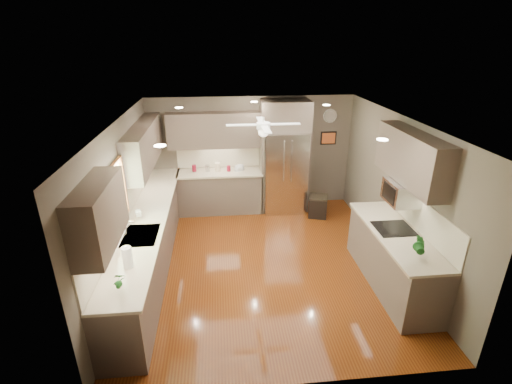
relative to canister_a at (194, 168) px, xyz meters
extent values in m
plane|color=#4D1F0A|center=(1.27, -2.24, -1.02)|extent=(5.00, 5.00, 0.00)
plane|color=white|center=(1.27, -2.24, 1.48)|extent=(5.00, 5.00, 0.00)
plane|color=brown|center=(1.27, 0.26, 0.23)|extent=(4.50, 0.00, 4.50)
plane|color=brown|center=(1.27, -4.74, 0.23)|extent=(4.50, 0.00, 4.50)
plane|color=brown|center=(-0.98, -2.24, 0.23)|extent=(0.00, 5.00, 5.00)
plane|color=brown|center=(3.52, -2.24, 0.23)|extent=(0.00, 5.00, 5.00)
cylinder|color=maroon|center=(0.00, 0.00, 0.00)|extent=(0.09, 0.09, 0.14)
cylinder|color=silver|center=(0.29, -0.01, -0.01)|extent=(0.10, 0.10, 0.15)
cylinder|color=beige|center=(0.51, -0.02, 0.01)|extent=(0.14, 0.14, 0.20)
cylinder|color=maroon|center=(0.75, -0.04, -0.02)|extent=(0.11, 0.11, 0.13)
imported|color=white|center=(-0.78, -2.16, 0.01)|extent=(0.11, 0.11, 0.19)
imported|color=#164F19|center=(-0.66, -4.04, 0.05)|extent=(0.15, 0.11, 0.26)
imported|color=#164F19|center=(3.17, -3.72, 0.09)|extent=(0.22, 0.20, 0.34)
imported|color=beige|center=(0.98, -0.05, -0.05)|extent=(0.30, 0.30, 0.06)
cube|color=brown|center=(-0.68, -2.09, -0.57)|extent=(0.60, 4.70, 0.90)
cube|color=#BDB198|center=(-0.66, -2.09, -0.10)|extent=(0.65, 4.70, 0.04)
cube|color=beige|center=(-0.97, -2.09, 0.18)|extent=(0.02, 4.70, 0.50)
cube|color=brown|center=(0.55, -0.04, -0.57)|extent=(1.85, 0.60, 0.90)
cube|color=#BDB198|center=(0.55, -0.06, -0.10)|extent=(1.85, 0.65, 0.04)
cube|color=beige|center=(0.55, 0.25, 0.18)|extent=(1.85, 0.02, 0.50)
cube|color=brown|center=(-0.81, -3.84, 0.81)|extent=(0.33, 1.20, 0.75)
cube|color=brown|center=(-0.81, -0.94, 0.81)|extent=(0.33, 2.40, 0.75)
cube|color=brown|center=(0.55, 0.09, 0.81)|extent=(2.15, 0.33, 0.75)
cube|color=brown|center=(3.36, -2.79, 1.01)|extent=(0.33, 1.70, 0.75)
cube|color=#BFF2B2|center=(-0.96, -2.74, 0.53)|extent=(0.01, 1.00, 0.80)
cube|color=#935928|center=(-0.94, -2.74, 0.96)|extent=(0.05, 1.12, 0.06)
cube|color=#935928|center=(-0.94, -2.74, 0.10)|extent=(0.05, 1.12, 0.06)
cube|color=#935928|center=(-0.94, -3.27, 0.53)|extent=(0.05, 0.06, 0.80)
cube|color=#935928|center=(-0.94, -2.21, 0.53)|extent=(0.05, 0.06, 0.80)
cube|color=silver|center=(-0.66, -2.74, -0.09)|extent=(0.50, 0.70, 0.03)
cube|color=#262626|center=(-0.66, -2.74, -0.13)|extent=(0.44, 0.62, 0.05)
cylinder|color=silver|center=(-0.86, -2.74, 0.03)|extent=(0.02, 0.02, 0.24)
cylinder|color=silver|center=(-0.80, -2.74, 0.15)|extent=(0.16, 0.02, 0.02)
cube|color=silver|center=(1.97, -0.10, -0.11)|extent=(0.92, 0.72, 1.82)
cube|color=black|center=(1.97, -0.44, -0.36)|extent=(0.88, 0.02, 0.02)
cube|color=black|center=(1.97, -0.45, 0.23)|extent=(0.01, 0.02, 1.00)
cylinder|color=silver|center=(1.89, -0.48, 0.23)|extent=(0.02, 0.02, 0.90)
cylinder|color=silver|center=(2.05, -0.48, 0.23)|extent=(0.02, 0.02, 0.90)
cube|color=brown|center=(1.97, -0.04, 1.12)|extent=(1.04, 0.60, 0.63)
cube|color=brown|center=(1.47, -0.04, -0.11)|extent=(0.06, 0.60, 1.82)
cube|color=brown|center=(2.47, -0.04, -0.11)|extent=(0.06, 0.60, 1.82)
cube|color=brown|center=(3.20, -3.04, -0.57)|extent=(0.65, 2.20, 0.90)
cube|color=#BDB198|center=(3.18, -3.04, -0.10)|extent=(0.70, 2.20, 0.04)
cube|color=beige|center=(3.51, -3.04, 0.18)|extent=(0.02, 2.20, 0.50)
cube|color=black|center=(3.18, -2.94, -0.08)|extent=(0.56, 0.52, 0.01)
cube|color=silver|center=(3.30, -2.79, 0.46)|extent=(0.42, 0.55, 0.34)
cube|color=black|center=(3.09, -2.79, 0.46)|extent=(0.02, 0.40, 0.26)
cylinder|color=white|center=(1.27, -1.94, 1.44)|extent=(0.03, 0.03, 0.08)
cylinder|color=white|center=(1.27, -1.94, 1.34)|extent=(0.22, 0.22, 0.10)
sphere|color=white|center=(1.27, -1.94, 1.24)|extent=(0.16, 0.16, 0.16)
cube|color=white|center=(1.62, -1.94, 1.36)|extent=(0.48, 0.11, 0.01)
cube|color=white|center=(1.27, -1.59, 1.36)|extent=(0.11, 0.48, 0.01)
cube|color=white|center=(0.92, -1.94, 1.36)|extent=(0.48, 0.11, 0.01)
cube|color=white|center=(1.27, -2.29, 1.36)|extent=(0.11, 0.48, 0.01)
cylinder|color=white|center=(-0.13, -0.94, 1.47)|extent=(0.14, 0.14, 0.01)
cylinder|color=white|center=(2.57, -0.94, 1.47)|extent=(0.14, 0.14, 0.01)
cylinder|color=white|center=(-0.13, -3.44, 1.47)|extent=(0.14, 0.14, 0.01)
cylinder|color=white|center=(2.57, -3.44, 1.47)|extent=(0.14, 0.14, 0.01)
cylinder|color=white|center=(1.27, -0.44, 1.47)|extent=(0.14, 0.14, 0.01)
cylinder|color=white|center=(3.02, 0.24, 1.03)|extent=(0.30, 0.03, 0.30)
cylinder|color=silver|center=(3.02, 0.23, 1.03)|extent=(0.29, 0.00, 0.29)
cube|color=black|center=(3.02, 0.24, 0.53)|extent=(0.36, 0.03, 0.30)
cube|color=#CC5C28|center=(3.02, 0.22, 0.53)|extent=(0.30, 0.01, 0.24)
cube|color=black|center=(2.66, -0.56, -0.80)|extent=(0.48, 0.48, 0.43)
cube|color=black|center=(2.66, -0.56, -0.56)|extent=(0.46, 0.46, 0.03)
cylinder|color=white|center=(-0.66, -3.57, 0.06)|extent=(0.13, 0.13, 0.29)
cylinder|color=silver|center=(-0.66, -3.57, 0.07)|extent=(0.03, 0.03, 0.32)
camera|label=1|loc=(0.56, -7.73, 2.66)|focal=26.00mm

